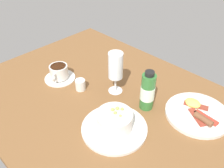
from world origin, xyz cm
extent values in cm
cube|color=brown|center=(0.00, 0.00, -1.50)|extent=(110.00, 84.00, 3.00)
cylinder|color=silver|center=(15.75, -8.79, 0.60)|extent=(22.99, 22.99, 1.20)
cylinder|color=silver|center=(15.75, -8.79, 4.32)|extent=(12.34, 12.34, 6.25)
cylinder|color=beige|center=(15.75, -8.79, 6.65)|extent=(10.61, 10.61, 1.60)
sphere|color=#96A852|center=(13.96, -7.85, 7.55)|extent=(1.30, 1.30, 1.30)
sphere|color=#96A852|center=(17.81, -8.09, 7.55)|extent=(0.82, 0.82, 0.82)
sphere|color=#96A852|center=(15.70, -8.34, 7.55)|extent=(1.14, 1.14, 1.14)
sphere|color=#96A852|center=(14.74, -6.33, 7.55)|extent=(1.36, 1.36, 1.36)
sphere|color=#96A852|center=(16.07, -5.38, 7.55)|extent=(1.15, 1.15, 1.15)
cylinder|color=silver|center=(-23.01, -4.20, 0.45)|extent=(13.73, 13.73, 0.90)
cylinder|color=silver|center=(-23.01, -4.20, 3.82)|extent=(8.05, 8.05, 5.84)
cylinder|color=#401F0D|center=(-23.01, -4.20, 6.24)|extent=(6.84, 6.84, 1.00)
torus|color=silver|center=(-20.24, -8.39, 4.11)|extent=(2.65, 3.44, 3.60)
cylinder|color=silver|center=(-10.26, -2.56, 2.33)|extent=(4.25, 4.25, 4.66)
cone|color=silver|center=(-12.17, -2.48, 4.10)|extent=(2.17, 1.57, 2.26)
cylinder|color=white|center=(1.02, 7.01, 0.20)|extent=(5.93, 5.93, 0.40)
cylinder|color=white|center=(1.02, 7.01, 3.81)|extent=(0.80, 0.80, 6.83)
cylinder|color=white|center=(1.02, 7.01, 12.69)|extent=(5.91, 5.91, 10.93)
cylinder|color=#EDE1C6|center=(1.02, 7.01, 11.05)|extent=(4.84, 4.84, 6.56)
cylinder|color=#337233|center=(16.41, 8.18, 7.46)|extent=(5.25, 5.25, 14.92)
cylinder|color=silver|center=(16.41, 8.18, 7.16)|extent=(5.36, 5.36, 5.67)
cylinder|color=black|center=(16.41, 8.18, 15.72)|extent=(3.41, 3.41, 1.60)
cylinder|color=silver|center=(32.92, 17.90, 0.70)|extent=(23.63, 23.63, 1.40)
cube|color=brown|center=(30.69, 20.58, 1.70)|extent=(9.28, 5.32, 0.60)
cube|color=#AE3828|center=(36.49, 17.26, 1.70)|extent=(9.19, 3.27, 0.60)
cube|color=#943828|center=(34.03, 15.27, 1.70)|extent=(8.87, 6.88, 0.60)
cylinder|color=brown|center=(36.46, 14.95, 2.60)|extent=(7.21, 3.00, 2.20)
ellipsoid|color=#F2D859|center=(29.37, 20.26, 2.40)|extent=(6.00, 4.80, 2.40)
camera|label=1|loc=(54.51, -49.31, 62.42)|focal=37.71mm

